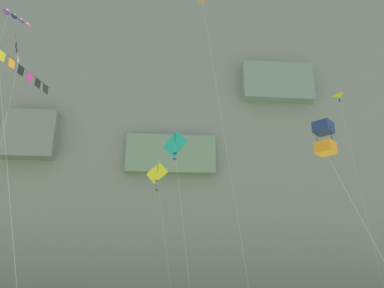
# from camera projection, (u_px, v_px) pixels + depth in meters

# --- Properties ---
(cliff_face) EXTENTS (180.00, 30.88, 59.29)m
(cliff_face) POSITION_uv_depth(u_px,v_px,m) (169.00, 149.00, 81.22)
(cliff_face) COLOR gray
(cliff_face) RESTS_ON ground
(kite_banner_mid_left) EXTENTS (3.65, 5.02, 16.09)m
(kite_banner_mid_left) POSITION_uv_depth(u_px,v_px,m) (25.00, 78.00, 25.97)
(kite_banner_mid_left) COLOR black
(kite_banner_mid_left) RESTS_ON ground
(kite_delta_far_left) EXTENTS (3.24, 4.33, 30.13)m
(kite_delta_far_left) POSITION_uv_depth(u_px,v_px,m) (208.00, 3.00, 39.67)
(kite_delta_far_left) COLOR #8CCC33
(kite_delta_far_left) RESTS_ON ground
(kite_diamond_high_right) EXTENTS (2.69, 4.42, 17.27)m
(kite_diamond_high_right) POSITION_uv_depth(u_px,v_px,m) (175.00, 146.00, 39.20)
(kite_diamond_high_right) COLOR teal
(kite_diamond_high_right) RESTS_ON ground
(kite_delta_low_left) EXTENTS (2.23, 6.82, 25.18)m
(kite_delta_low_left) POSITION_uv_depth(u_px,v_px,m) (342.00, 106.00, 49.99)
(kite_delta_low_left) COLOR yellow
(kite_delta_low_left) RESTS_ON ground
(kite_diamond_low_right) EXTENTS (3.48, 3.85, 16.85)m
(kite_diamond_low_right) POSITION_uv_depth(u_px,v_px,m) (157.00, 175.00, 47.49)
(kite_diamond_low_right) COLOR yellow
(kite_diamond_low_right) RESTS_ON ground
(kite_box_upper_mid) EXTENTS (1.86, 5.86, 12.35)m
(kite_box_upper_mid) POSITION_uv_depth(u_px,v_px,m) (325.00, 138.00, 24.85)
(kite_box_upper_mid) COLOR navy
(kite_box_upper_mid) RESTS_ON ground
(kite_windsock_high_center) EXTENTS (2.32, 6.65, 30.92)m
(kite_windsock_high_center) POSITION_uv_depth(u_px,v_px,m) (13.00, 17.00, 43.29)
(kite_windsock_high_center) COLOR purple
(kite_windsock_high_center) RESTS_ON ground
(kite_banner_near_cliff) EXTENTS (2.21, 6.87, 25.62)m
(kite_banner_near_cliff) POSITION_uv_depth(u_px,v_px,m) (15.00, 60.00, 39.84)
(kite_banner_near_cliff) COLOR black
(kite_banner_near_cliff) RESTS_ON ground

